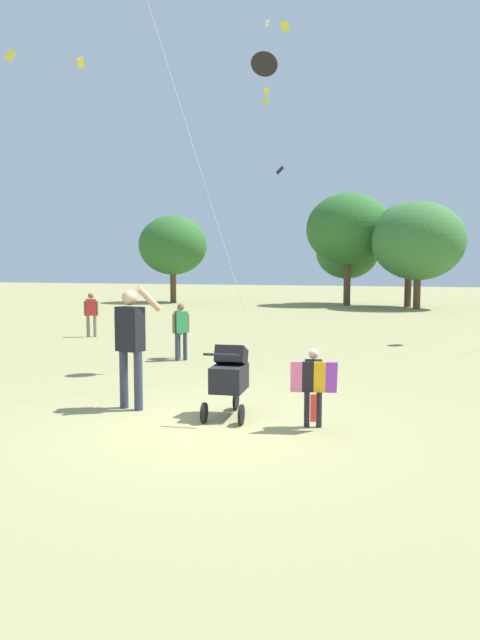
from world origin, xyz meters
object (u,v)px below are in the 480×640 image
(person_adult_flyer, at_px, (131,338))
(person_red_shirt, at_px, (181,327))
(child_with_butterfly_kite, at_px, (313,381))
(stroller, at_px, (230,374))
(person_sitting_far, at_px, (91,311))
(kite_adult_black, at_px, (263,69))
(person_kid_running, at_px, (178,329))

(person_adult_flyer, height_order, person_red_shirt, person_adult_flyer)
(child_with_butterfly_kite, xyz_separation_m, stroller, (-1.24, 0.17, -0.02))
(person_adult_flyer, bearing_deg, person_sitting_far, 127.13)
(person_sitting_far, bearing_deg, person_red_shirt, -35.33)
(kite_adult_black, height_order, person_kid_running, kite_adult_black)
(child_with_butterfly_kite, height_order, person_sitting_far, person_sitting_far)
(person_adult_flyer, distance_m, kite_adult_black, 6.25)
(stroller, bearing_deg, child_with_butterfly_kite, -8.03)
(child_with_butterfly_kite, relative_size, stroller, 0.95)
(stroller, relative_size, person_sitting_far, 0.82)
(child_with_butterfly_kite, bearing_deg, stroller, 171.97)
(person_sitting_far, bearing_deg, child_with_butterfly_kite, -42.05)
(kite_adult_black, xyz_separation_m, person_sitting_far, (-6.61, 3.82, -5.21))
(child_with_butterfly_kite, relative_size, kite_adult_black, 0.17)
(child_with_butterfly_kite, distance_m, kite_adult_black, 6.88)
(person_sitting_far, bearing_deg, person_adult_flyer, -52.87)
(child_with_butterfly_kite, height_order, person_kid_running, person_kid_running)
(child_with_butterfly_kite, height_order, person_red_shirt, person_red_shirt)
(kite_adult_black, xyz_separation_m, person_red_shirt, (-2.12, 0.63, -5.23))
(person_sitting_far, bearing_deg, person_kid_running, -34.33)
(child_with_butterfly_kite, xyz_separation_m, person_sitting_far, (-8.51, 7.68, 0.16))
(person_red_shirt, bearing_deg, stroller, -57.26)
(child_with_butterfly_kite, relative_size, person_sitting_far, 0.78)
(person_adult_flyer, relative_size, person_kid_running, 1.62)
(stroller, bearing_deg, kite_adult_black, 100.12)
(person_adult_flyer, bearing_deg, person_red_shirt, 105.71)
(person_kid_running, bearing_deg, stroller, -57.00)
(person_red_shirt, xyz_separation_m, person_kid_running, (-0.19, 0.24, -0.09))
(child_with_butterfly_kite, distance_m, person_sitting_far, 11.46)
(person_adult_flyer, bearing_deg, person_kid_running, 107.05)
(person_adult_flyer, bearing_deg, child_with_butterfly_kite, -2.24)
(person_red_shirt, bearing_deg, kite_adult_black, -16.59)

